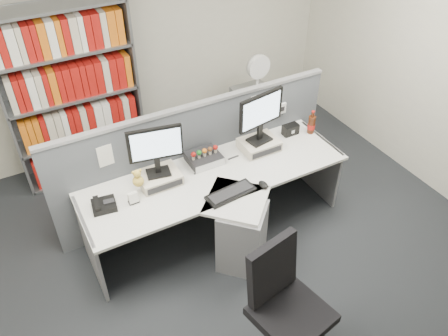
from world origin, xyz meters
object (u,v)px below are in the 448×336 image
speaker (290,129)px  filing_cabinet (256,117)px  keyboard (231,193)px  mouse (263,185)px  monitor_left (156,147)px  monitor_right (261,114)px  desk_fan (258,70)px  desk_phone (103,205)px  cola_bottle (311,125)px  desk_calendar (133,198)px  shelving_unit (73,99)px  desktop_pc (204,158)px  office_chair (284,303)px  desk (227,209)px

speaker → filing_cabinet: speaker is taller
keyboard → mouse: (0.32, -0.05, 0.01)m
monitor_left → monitor_right: monitor_right is taller
desk_fan → mouse: bearing=-120.1°
desk_fan → speaker: bearing=-100.6°
desk_phone → filing_cabinet: size_ratio=0.33×
desk_phone → cola_bottle: size_ratio=0.86×
desk_calendar → cola_bottle: (2.05, 0.14, 0.05)m
desk_fan → filing_cabinet: bearing=90.0°
shelving_unit → desk_fan: 2.15m
desk_phone → desk_fan: (2.27, 1.11, 0.26)m
desktop_pc → speaker: size_ratio=1.85×
desk_calendar → desk_fan: 2.35m
monitor_left → filing_cabinet: bearing=30.7°
desk_calendar → office_chair: office_chair is taller
mouse → filing_cabinet: size_ratio=0.17×
monitor_right → desk_calendar: monitor_right is taller
mouse → desk_calendar: desk_calendar is taller
shelving_unit → desk_fan: size_ratio=3.98×
monitor_left → desk_fan: size_ratio=1.00×
shelving_unit → desk: bearing=-64.0°
shelving_unit → desk_phone: bearing=-96.4°
desktop_pc → shelving_unit: 1.67m
monitor_right → desktop_pc: monitor_right is taller
desk → cola_bottle: cola_bottle is taller
monitor_right → cola_bottle: bearing=-1.6°
monitor_right → cola_bottle: monitor_right is taller
speaker → cola_bottle: (0.21, -0.08, 0.04)m
monitor_right → filing_cabinet: monitor_right is taller
office_chair → speaker: bearing=53.9°
keyboard → speaker: (1.03, 0.54, 0.04)m
keyboard → desk_calendar: size_ratio=4.28×
keyboard → filing_cabinet: keyboard is taller
desk_fan → desk_calendar: bearing=-149.9°
monitor_left → speaker: (1.53, 0.06, -0.34)m
desk_phone → mouse: bearing=-17.4°
mouse → shelving_unit: size_ratio=0.06×
office_chair → monitor_right: bearing=64.2°
monitor_right → desk_fan: size_ratio=1.06×
desktop_pc → desk_calendar: desk_calendar is taller
monitor_left → desk_fan: 1.99m
filing_cabinet → desk_fan: size_ratio=1.39×
mouse → filing_cabinet: mouse is taller
keyboard → cola_bottle: size_ratio=1.79×
desk_calendar → desk_fan: (2.02, 1.17, 0.25)m
mouse → shelving_unit: 2.34m
desktop_pc → office_chair: office_chair is taller
desk → mouse: size_ratio=22.12×
shelving_unit → filing_cabinet: (2.10, -0.45, -0.63)m
keyboard → monitor_right: bearing=38.4°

